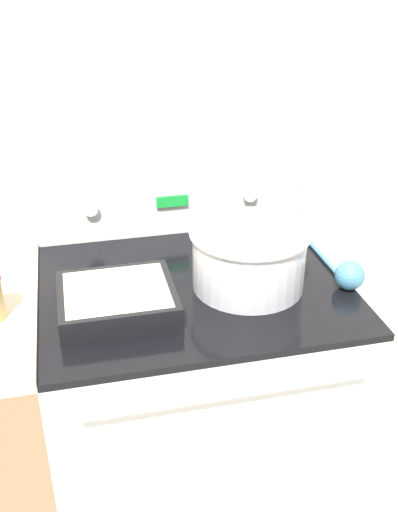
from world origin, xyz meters
The scene contains 6 objects.
kitchen_wall centered at (0.00, 0.69, 1.25)m, with size 8.00×0.05×2.50m.
stove_range centered at (0.00, 0.33, 0.45)m, with size 0.76×0.68×0.90m.
control_panel centered at (0.00, 0.63, 1.00)m, with size 0.76×0.07×0.19m.
mixing_bowl centered at (0.13, 0.27, 0.99)m, with size 0.29×0.29×0.15m.
casserole_dish centered at (-0.20, 0.24, 0.93)m, with size 0.27×0.24×0.06m.
ladle centered at (0.37, 0.22, 0.94)m, with size 0.07×0.30×0.07m.
Camera 1 is at (-0.28, -0.95, 1.67)m, focal length 42.00 mm.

